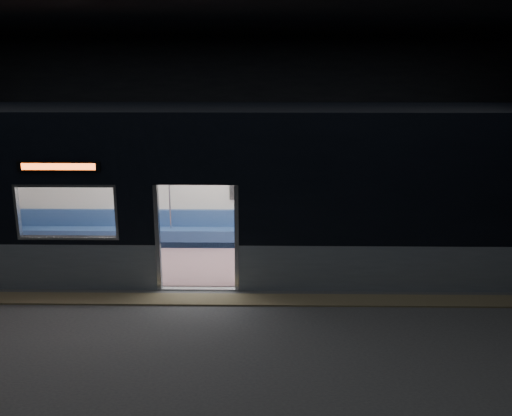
{
  "coord_description": "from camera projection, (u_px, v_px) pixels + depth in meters",
  "views": [
    {
      "loc": [
        1.25,
        -8.56,
        4.09
      ],
      "look_at": [
        1.08,
        2.3,
        1.29
      ],
      "focal_mm": 38.0,
      "sensor_mm": 36.0,
      "label": 1
    }
  ],
  "objects": [
    {
      "name": "transit_map",
      "position": [
        250.0,
        185.0,
        12.69
      ],
      "size": [
        0.88,
        0.03,
        0.57
      ],
      "primitive_type": "cube",
      "color": "white",
      "rests_on": "metro_car"
    },
    {
      "name": "tactile_strip",
      "position": [
        195.0,
        299.0,
        9.86
      ],
      "size": [
        22.8,
        0.5,
        0.03
      ],
      "primitive_type": "cube",
      "color": "#8C7F59",
      "rests_on": "station_floor"
    },
    {
      "name": "metro_car",
      "position": [
        205.0,
        179.0,
        11.34
      ],
      "size": [
        18.0,
        3.04,
        3.35
      ],
      "color": "#8995A3",
      "rests_on": "station_floor"
    },
    {
      "name": "handbag",
      "position": [
        358.0,
        223.0,
        12.33
      ],
      "size": [
        0.32,
        0.29,
        0.14
      ],
      "primitive_type": "cube",
      "rotation": [
        0.0,
        0.0,
        0.18
      ],
      "color": "black",
      "rests_on": "passenger"
    },
    {
      "name": "passenger",
      "position": [
        355.0,
        216.0,
        12.52
      ],
      "size": [
        0.43,
        0.7,
        1.37
      ],
      "rotation": [
        0.0,
        0.0,
        0.14
      ],
      "color": "black",
      "rests_on": "metro_car"
    },
    {
      "name": "station_floor",
      "position": [
        191.0,
        314.0,
        9.33
      ],
      "size": [
        24.0,
        14.0,
        0.01
      ],
      "primitive_type": "cube",
      "color": "#47494C",
      "rests_on": "ground"
    },
    {
      "name": "station_envelope",
      "position": [
        184.0,
        97.0,
        8.42
      ],
      "size": [
        24.0,
        14.0,
        5.0
      ],
      "color": "black",
      "rests_on": "station_floor"
    }
  ]
}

